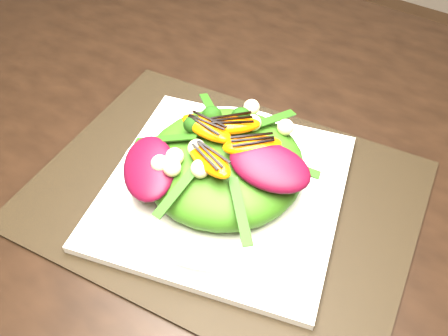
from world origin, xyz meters
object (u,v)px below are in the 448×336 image
Objects in this scene: placemat at (224,193)px; orange_segment at (222,125)px; dining_table at (192,112)px; lettuce_mound at (224,165)px; salad_bowl at (224,182)px; plate_base at (224,190)px.

placemat is 7.01× the size of orange_segment.
dining_table is at bearing 141.00° from orange_segment.
lettuce_mound is (0.14, -0.12, 0.07)m from dining_table.
salad_bowl is (0.00, 0.00, 0.02)m from placemat.
lettuce_mound is (0.00, 0.00, 0.03)m from salad_bowl.
lettuce_mound is at bearing 0.00° from plate_base.
plate_base is 0.05m from lettuce_mound.
orange_segment reaches higher than salad_bowl.
orange_segment is at bearing 130.22° from salad_bowl.
placemat is at bearing 0.00° from plate_base.
plate_base is at bearing -49.78° from orange_segment.
orange_segment is (0.13, -0.10, 0.12)m from dining_table.
dining_table is at bearing 139.59° from plate_base.
plate_base is at bearing 180.00° from salad_bowl.
dining_table reaches higher than salad_bowl.
dining_table reaches higher than orange_segment.
orange_segment is (-0.02, 0.02, 0.09)m from placemat.
orange_segment is at bearing 130.22° from placemat.
salad_bowl is 1.38× the size of lettuce_mound.
orange_segment reaches higher than lettuce_mound.
dining_table is 6.04× the size of salad_bowl.
dining_table reaches higher than lettuce_mound.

